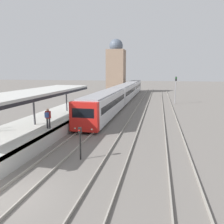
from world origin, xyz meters
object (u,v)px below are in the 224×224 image
(signal_post_near, at_px, (80,140))
(signal_mast_far, at_px, (176,87))
(person_on_platform, at_px, (48,117))
(train_near, at_px, (124,92))

(signal_post_near, relative_size, signal_mast_far, 0.46)
(person_on_platform, height_order, train_near, train_near)
(person_on_platform, height_order, signal_mast_far, signal_mast_far)
(person_on_platform, bearing_deg, signal_post_near, -39.91)
(signal_post_near, xyz_separation_m, signal_mast_far, (7.55, 26.49, 1.64))
(train_near, height_order, signal_mast_far, signal_mast_far)
(signal_post_near, distance_m, signal_mast_far, 27.59)
(signal_post_near, bearing_deg, train_near, 93.38)
(person_on_platform, height_order, signal_post_near, person_on_platform)
(person_on_platform, distance_m, signal_post_near, 5.21)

